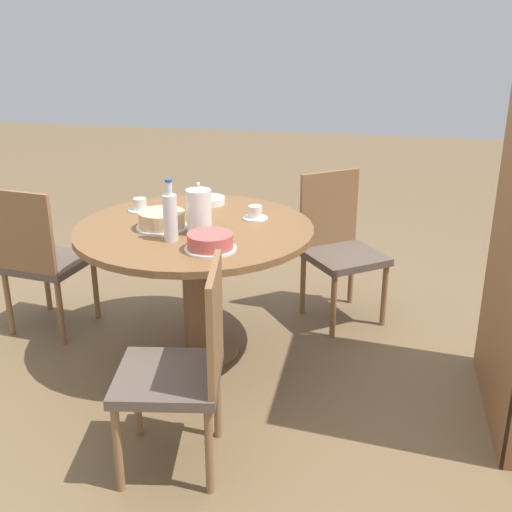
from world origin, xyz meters
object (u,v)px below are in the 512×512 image
Objects in this scene: chair_a at (339,245)px; chair_c at (184,366)px; cup_a at (255,213)px; cake_second at (210,242)px; coffee_pot at (199,210)px; cup_b at (140,206)px; cake_main at (162,220)px; chair_b at (41,257)px; water_bottle at (170,216)px.

chair_a is 1.63m from chair_c.
cup_a is at bearing -172.65° from chair_a.
cake_second reaches higher than cup_a.
cup_b is at bearing -125.64° from coffee_pot.
chair_b is at bearing -99.42° from cake_main.
chair_a is at bearing 149.82° from cake_second.
cup_a is (-0.30, 0.23, -0.09)m from coffee_pot.
chair_c reaches higher than cake_main.
cake_second is at bearing 174.86° from chair_c.
cake_second is 1.82× the size of cup_b.
chair_b is 0.87m from cake_main.
chair_a reaches higher than cake_second.
cup_a is (-0.26, 0.44, -0.02)m from cake_main.
water_bottle is 2.27× the size of cup_b.
coffee_pot is at bearing 178.73° from chair_b.
cake_main is at bearing -166.01° from chair_c.
chair_a is 2.89× the size of water_bottle.
cake_main is at bearing -99.89° from coffee_pot.
chair_a is 3.60× the size of cake_second.
chair_b is 1.00× the size of chair_c.
cup_b is at bearing -157.39° from chair_b.
coffee_pot is 1.96× the size of cup_b.
cake_second is at bearing 67.79° from water_bottle.
chair_b is 1.10m from coffee_pot.
coffee_pot is 1.00× the size of cake_main.
chair_c is 1.17m from cup_a.
coffee_pot is (0.72, -0.67, 0.39)m from chair_a.
coffee_pot is at bearing 80.11° from cake_main.
cake_main is at bearing -178.89° from chair_a.
water_bottle reaches higher than cup_a.
chair_c is 3.60× the size of cake_second.
coffee_pot reaches higher than chair_a.
coffee_pot is 0.39m from cup_a.
water_bottle is 0.55m from cup_a.
chair_a is at bearing 152.66° from chair_c.
cup_a and cup_b have the same top height.
coffee_pot is 0.27m from cake_second.
chair_c is at bearing 27.66° from cup_b.
water_bottle reaches higher than cake_main.
cake_second is at bearing -12.15° from cup_a.
chair_a and chair_b have the same top height.
chair_b reaches higher than cake_main.
cup_a is at bearing 141.98° from water_bottle.
water_bottle is 1.25× the size of cake_second.
chair_a and chair_c have the same top height.
chair_c reaches higher than cake_second.
chair_a is 1.22m from cup_b.
chair_c reaches higher than cup_b.
cake_second is (0.26, 0.33, -0.01)m from cake_main.
cup_b is at bearing -161.64° from chair_c.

